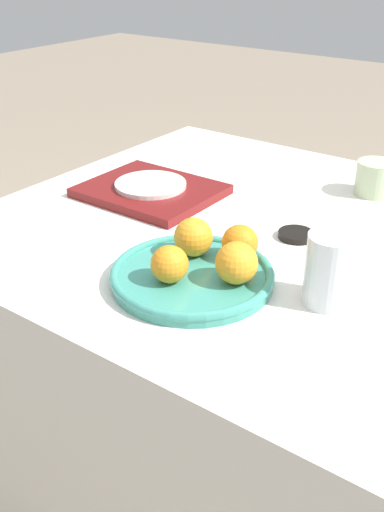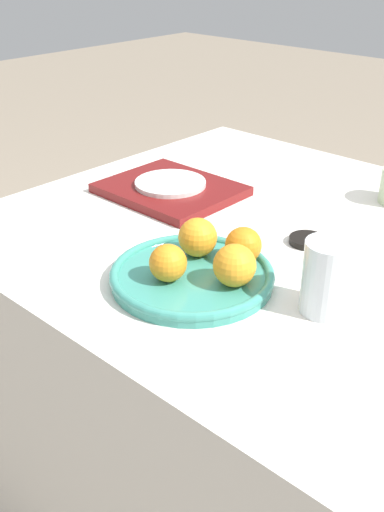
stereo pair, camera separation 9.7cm
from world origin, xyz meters
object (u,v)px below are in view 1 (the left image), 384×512
object	(u,v)px
orange_1	(193,237)
fruit_platter	(192,276)
orange_2	(170,264)
serving_tray	(151,191)
side_plate	(151,185)
orange_3	(240,243)
water_glass	(330,270)
cup_3	(375,178)
soy_dish	(296,235)
orange_0	(236,263)

from	to	relation	value
orange_1	fruit_platter	bearing A→B (deg)	-55.95
orange_2	serving_tray	size ratio (longest dim) A/B	0.22
serving_tray	side_plate	distance (m)	0.02
orange_3	water_glass	distance (m)	0.17
orange_2	water_glass	world-z (taller)	water_glass
orange_2	side_plate	xyz separation A→B (m)	(-0.28, 0.29, -0.02)
cup_3	orange_1	bearing A→B (deg)	-105.36
orange_1	water_glass	size ratio (longest dim) A/B	0.58
serving_tray	side_plate	xyz separation A→B (m)	(-0.00, 0.00, 0.02)
side_plate	soy_dish	bearing A→B (deg)	0.07
side_plate	cup_3	world-z (taller)	cup_3
fruit_platter	orange_3	world-z (taller)	orange_3
soy_dish	orange_1	bearing A→B (deg)	-116.57
serving_tray	soy_dish	distance (m)	0.36
orange_3	serving_tray	distance (m)	0.37
orange_2	serving_tray	world-z (taller)	orange_2
water_glass	side_plate	xyz separation A→B (m)	(-0.50, 0.18, -0.03)
orange_3	serving_tray	bearing A→B (deg)	153.89
serving_tray	cup_3	bearing A→B (deg)	36.96
orange_3	fruit_platter	bearing A→B (deg)	-112.53
fruit_platter	serving_tray	bearing A→B (deg)	139.75
orange_1	serving_tray	world-z (taller)	orange_1
fruit_platter	water_glass	size ratio (longest dim) A/B	2.36
fruit_platter	orange_3	size ratio (longest dim) A/B	4.37
water_glass	soy_dish	world-z (taller)	water_glass
orange_2	side_plate	distance (m)	0.41
serving_tray	orange_2	bearing A→B (deg)	-45.97
water_glass	serving_tray	size ratio (longest dim) A/B	0.41
fruit_platter	cup_3	bearing A→B (deg)	79.78
orange_0	orange_3	xyz separation A→B (m)	(-0.04, 0.07, -0.00)
side_plate	fruit_platter	bearing A→B (deg)	-40.25
cup_3	soy_dish	world-z (taller)	cup_3
fruit_platter	side_plate	distance (m)	0.39
orange_2	orange_1	bearing A→B (deg)	103.31
water_glass	soy_dish	bearing A→B (deg)	129.43
serving_tray	soy_dish	xyz separation A→B (m)	(0.36, 0.00, -0.00)
serving_tray	cup_3	world-z (taller)	cup_3
orange_2	cup_3	bearing A→B (deg)	79.13
soy_dish	water_glass	bearing A→B (deg)	-50.57
orange_0	orange_1	distance (m)	0.12
orange_0	water_glass	bearing A→B (deg)	23.34
side_plate	soy_dish	world-z (taller)	side_plate
orange_1	orange_3	world-z (taller)	orange_1
orange_0	cup_3	world-z (taller)	orange_0
orange_2	orange_3	world-z (taller)	orange_3
fruit_platter	water_glass	distance (m)	0.23
orange_3	soy_dish	world-z (taller)	orange_3
orange_1	soy_dish	size ratio (longest dim) A/B	0.99
fruit_platter	soy_dish	size ratio (longest dim) A/B	3.99
fruit_platter	orange_0	world-z (taller)	orange_0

